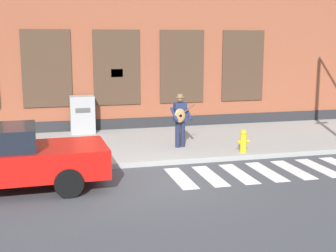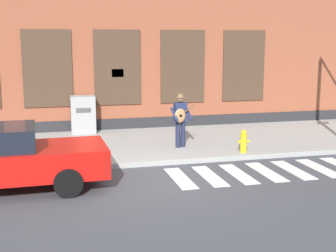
# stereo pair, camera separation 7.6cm
# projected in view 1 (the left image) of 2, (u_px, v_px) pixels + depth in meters

# --- Properties ---
(ground_plane) EXTENTS (160.00, 160.00, 0.00)m
(ground_plane) POSITION_uv_depth(u_px,v_px,m) (156.00, 182.00, 11.65)
(ground_plane) COLOR #424449
(sidewalk) EXTENTS (28.00, 5.05, 0.15)m
(sidewalk) POSITION_uv_depth(u_px,v_px,m) (129.00, 145.00, 15.42)
(sidewalk) COLOR #9E9E99
(sidewalk) RESTS_ON ground
(building_backdrop) EXTENTS (28.00, 4.06, 8.67)m
(building_backdrop) POSITION_uv_depth(u_px,v_px,m) (109.00, 19.00, 18.96)
(building_backdrop) COLOR brown
(building_backdrop) RESTS_ON ground
(crosswalk) EXTENTS (5.20, 1.90, 0.01)m
(crosswalk) POSITION_uv_depth(u_px,v_px,m) (266.00, 172.00, 12.54)
(crosswalk) COLOR silver
(crosswalk) RESTS_ON ground
(red_car) EXTENTS (4.65, 2.09, 1.53)m
(red_car) POSITION_uv_depth(u_px,v_px,m) (4.00, 159.00, 10.84)
(red_car) COLOR red
(red_car) RESTS_ON ground
(busker) EXTENTS (0.74, 0.57, 1.68)m
(busker) POSITION_uv_depth(u_px,v_px,m) (180.00, 117.00, 14.61)
(busker) COLOR #1E233D
(busker) RESTS_ON sidewalk
(utility_box) EXTENTS (0.87, 0.65, 1.35)m
(utility_box) POSITION_uv_depth(u_px,v_px,m) (82.00, 115.00, 16.93)
(utility_box) COLOR #9E9E9E
(utility_box) RESTS_ON sidewalk
(fire_hydrant) EXTENTS (0.38, 0.20, 0.70)m
(fire_hydrant) POSITION_uv_depth(u_px,v_px,m) (243.00, 141.00, 14.04)
(fire_hydrant) COLOR gold
(fire_hydrant) RESTS_ON sidewalk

